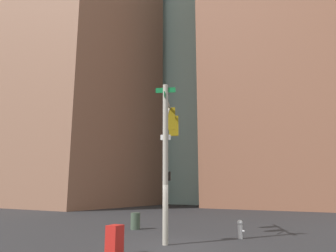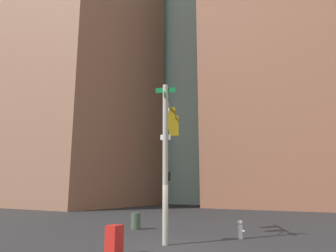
{
  "view_description": "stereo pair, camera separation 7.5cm",
  "coord_description": "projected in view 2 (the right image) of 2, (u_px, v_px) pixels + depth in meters",
  "views": [
    {
      "loc": [
        7.0,
        -11.92,
        2.3
      ],
      "look_at": [
        -0.79,
        0.8,
        5.32
      ],
      "focal_mm": 33.68,
      "sensor_mm": 36.0,
      "label": 1
    },
    {
      "loc": [
        7.06,
        -11.88,
        2.3
      ],
      "look_at": [
        -0.79,
        0.8,
        5.32
      ],
      "focal_mm": 33.68,
      "sensor_mm": 36.0,
      "label": 2
    }
  ],
  "objects": [
    {
      "name": "signal_pole_assembly",
      "position": [
        169.0,
        140.0,
        15.43
      ],
      "size": [
        2.43,
        4.77,
        7.09
      ],
      "rotation": [
        0.0,
        0.0,
        1.99
      ],
      "color": "#9E998C",
      "rests_on": "ground_plane"
    },
    {
      "name": "litter_bin",
      "position": [
        136.0,
        221.0,
        18.66
      ],
      "size": [
        0.56,
        0.56,
        0.95
      ],
      "primitive_type": "cylinder",
      "color": "#384738",
      "rests_on": "ground_plane"
    },
    {
      "name": "newspaper_box",
      "position": [
        114.0,
        240.0,
        11.25
      ],
      "size": [
        0.5,
        0.61,
        1.05
      ],
      "primitive_type": "cube",
      "rotation": [
        0.0,
        0.0,
        0.11
      ],
      "color": "red",
      "rests_on": "ground_plane"
    },
    {
      "name": "ground_plane",
      "position": [
        174.0,
        246.0,
        13.08
      ],
      "size": [
        200.0,
        200.0,
        0.0
      ],
      "primitive_type": "plane",
      "color": "#262628"
    },
    {
      "name": "fire_hydrant",
      "position": [
        240.0,
        228.0,
        15.1
      ],
      "size": [
        0.34,
        0.26,
        0.87
      ],
      "color": "#B2B2B7",
      "rests_on": "ground_plane"
    },
    {
      "name": "building_glass_tower",
      "position": [
        180.0,
        35.0,
        71.44
      ],
      "size": [
        33.11,
        26.76,
        73.3
      ],
      "primitive_type": "cube",
      "color": "#9EC6C1",
      "rests_on": "ground_plane"
    },
    {
      "name": "building_brick_midblock",
      "position": [
        289.0,
        63.0,
        46.0
      ],
      "size": [
        20.88,
        18.31,
        41.07
      ],
      "primitive_type": "cube",
      "color": "brown",
      "rests_on": "ground_plane"
    },
    {
      "name": "building_brick_nearside",
      "position": [
        75.0,
        28.0,
        53.1
      ],
      "size": [
        23.65,
        18.93,
        58.28
      ],
      "primitive_type": "cube",
      "color": "#845B47",
      "rests_on": "ground_plane"
    }
  ]
}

